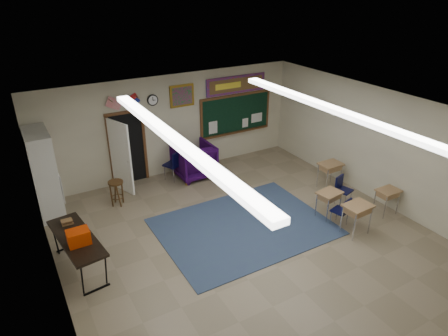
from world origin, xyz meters
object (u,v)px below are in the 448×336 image
student_desk_front_left (328,203)px  folding_table (79,251)px  student_desk_front_right (330,174)px  wooden_stool (117,193)px  wingback_armchair (194,160)px

student_desk_front_left → folding_table: bearing=161.2°
student_desk_front_right → wooden_stool: (-5.51, 2.07, -0.07)m
wooden_stool → folding_table: bearing=-123.2°
folding_table → wooden_stool: bearing=49.4°
student_desk_front_left → wooden_stool: student_desk_front_left is taller
student_desk_front_left → student_desk_front_right: size_ratio=0.93×
wingback_armchair → wooden_stool: 2.56m
student_desk_front_right → folding_table: (-6.92, -0.08, 0.00)m
student_desk_front_right → student_desk_front_left: bearing=-134.4°
wingback_armchair → folding_table: bearing=33.8°
wingback_armchair → folding_table: folding_table is taller
folding_table → wooden_stool: size_ratio=2.84×
wooden_stool → wingback_armchair: bearing=11.7°
folding_table → wooden_stool: (1.41, 2.15, -0.07)m
student_desk_front_right → folding_table: 6.92m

